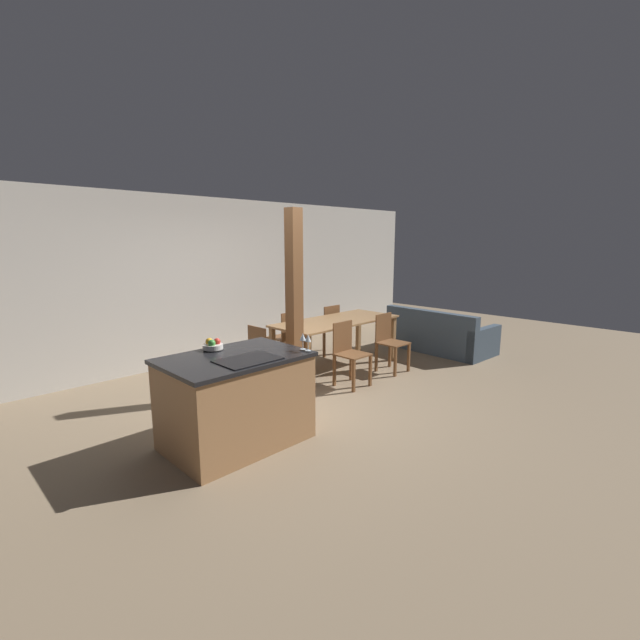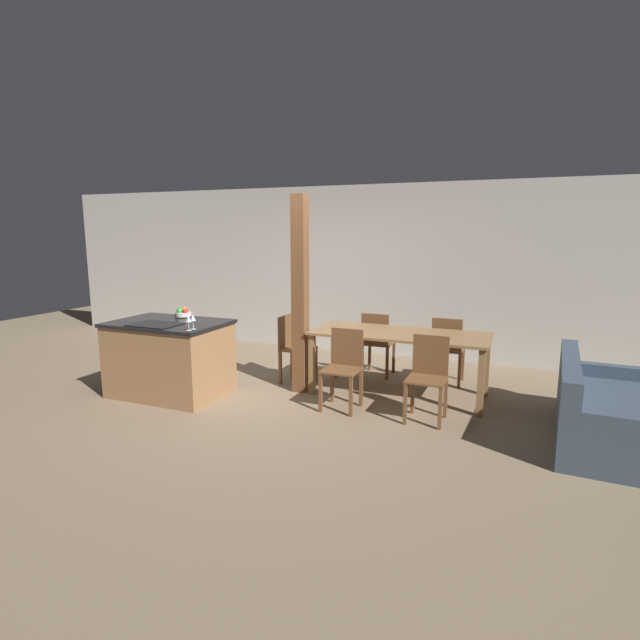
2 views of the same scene
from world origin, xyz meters
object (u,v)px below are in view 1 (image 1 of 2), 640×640
object	(u,v)px
dining_chair_far_left	(286,337)
dining_chair_head_end	(265,356)
dining_chair_near_right	(389,341)
couch	(439,336)
kitchen_island	(236,400)
timber_post	(294,303)
wine_glass_middle	(303,337)
dining_chair_near_left	(349,352)
dining_table	(337,326)
wine_glass_near	(308,339)
fruit_bowl	(213,345)
dining_chair_far_right	(327,328)

from	to	relation	value
dining_chair_far_left	dining_chair_head_end	distance (m)	1.16
dining_chair_near_right	couch	size ratio (longest dim) A/B	0.47
kitchen_island	timber_post	world-z (taller)	timber_post
dining_chair_head_end	kitchen_island	bearing A→B (deg)	132.08
kitchen_island	couch	world-z (taller)	kitchen_island
kitchen_island	wine_glass_middle	bearing A→B (deg)	-27.67
dining_chair_near_right	kitchen_island	bearing A→B (deg)	-172.98
kitchen_island	dining_chair_near_left	size ratio (longest dim) A/B	1.53
dining_table	timber_post	distance (m)	1.32
wine_glass_near	dining_chair_near_right	bearing A→B (deg)	17.53
fruit_bowl	wine_glass_near	world-z (taller)	wine_glass_near
fruit_bowl	timber_post	bearing A→B (deg)	14.92
wine_glass_near	timber_post	size ratio (longest dim) A/B	0.07
dining_table	couch	size ratio (longest dim) A/B	1.12
wine_glass_middle	dining_chair_far_right	size ratio (longest dim) A/B	0.19
dining_chair_near_right	wine_glass_near	bearing A→B (deg)	-162.47
dining_chair_far_right	timber_post	bearing A→B (deg)	31.37
fruit_bowl	couch	bearing A→B (deg)	1.51
kitchen_island	fruit_bowl	bearing A→B (deg)	95.55
wine_glass_middle	dining_chair_far_left	world-z (taller)	wine_glass_middle
dining_chair_far_left	couch	bearing A→B (deg)	154.34
kitchen_island	dining_table	size ratio (longest dim) A/B	0.65
dining_chair_near_right	couch	bearing A→B (deg)	2.96
wine_glass_near	dining_chair_far_left	bearing A→B (deg)	54.68
dining_table	dining_chair_head_end	size ratio (longest dim) A/B	2.37
wine_glass_middle	dining_chair_head_end	world-z (taller)	wine_glass_middle
dining_chair_head_end	timber_post	world-z (taller)	timber_post
kitchen_island	dining_chair_head_end	xyz separation A→B (m)	(1.16, 1.05, 0.02)
dining_chair_head_end	couch	world-z (taller)	dining_chair_head_end
dining_chair_near_right	timber_post	size ratio (longest dim) A/B	0.37
kitchen_island	dining_chair_near_left	bearing A→B (deg)	10.11
timber_post	fruit_bowl	bearing A→B (deg)	-165.08
fruit_bowl	dining_chair_near_left	xyz separation A→B (m)	(2.14, 0.04, -0.48)
dining_chair_near_right	dining_chair_head_end	world-z (taller)	same
wine_glass_middle	dining_chair_far_left	xyz separation A→B (m)	(1.50, 2.04, -0.57)
dining_table	timber_post	bearing A→B (deg)	-164.40
fruit_bowl	timber_post	size ratio (longest dim) A/B	0.08
fruit_bowl	wine_glass_near	distance (m)	0.98
dining_table	dining_chair_far_left	bearing A→B (deg)	125.09
dining_table	timber_post	world-z (taller)	timber_post
dining_chair_near_right	dining_chair_head_end	size ratio (longest dim) A/B	1.00
dining_chair_far_left	dining_chair_near_right	bearing A→B (deg)	125.09
wine_glass_near	dining_chair_head_end	bearing A→B (deg)	69.05
kitchen_island	timber_post	distance (m)	1.76
timber_post	dining_table	bearing A→B (deg)	15.60
dining_chair_far_left	dining_chair_far_right	size ratio (longest dim) A/B	1.00
dining_chair_near_right	dining_chair_far_right	xyz separation A→B (m)	(0.00, 1.35, 0.00)
kitchen_island	dining_chair_head_end	bearing A→B (deg)	42.08
wine_glass_middle	dining_chair_far_right	world-z (taller)	wine_glass_middle
wine_glass_near	dining_table	xyz separation A→B (m)	(1.98, 1.45, -0.36)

